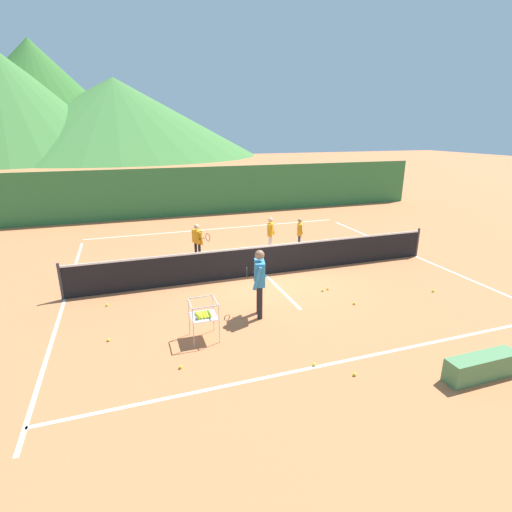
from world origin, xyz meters
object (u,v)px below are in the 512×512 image
(instructor, at_px, (259,277))
(tennis_ball_0, at_px, (109,340))
(student_0, at_px, (198,239))
(tennis_ball_6, at_px, (107,305))
(tennis_net, at_px, (265,260))
(tennis_ball_1, at_px, (433,291))
(ball_cart, at_px, (203,315))
(tennis_ball_7, at_px, (181,367))
(student_1, at_px, (270,232))
(tennis_ball_5, at_px, (314,365))
(tennis_ball_3, at_px, (355,374))
(courtside_bench, at_px, (481,367))
(tennis_ball_4, at_px, (354,303))
(tennis_ball_2, at_px, (328,289))
(tennis_ball_8, at_px, (323,290))
(student_2, at_px, (300,231))

(instructor, bearing_deg, tennis_ball_0, -178.26)
(student_0, bearing_deg, tennis_ball_6, -135.93)
(tennis_net, xyz_separation_m, tennis_ball_1, (4.09, -2.88, -0.47))
(ball_cart, distance_m, tennis_ball_6, 3.29)
(tennis_net, xyz_separation_m, tennis_ball_7, (-3.33, -4.30, -0.47))
(student_1, bearing_deg, tennis_ball_0, -139.04)
(tennis_ball_5, distance_m, tennis_ball_7, 2.63)
(tennis_ball_1, bearing_deg, tennis_net, 144.86)
(tennis_ball_3, bearing_deg, tennis_ball_0, 147.38)
(tennis_ball_6, bearing_deg, courtside_bench, -39.54)
(tennis_ball_3, height_order, tennis_ball_6, same)
(tennis_ball_0, xyz_separation_m, tennis_ball_7, (1.36, -1.54, 0.00))
(instructor, relative_size, tennis_ball_1, 25.23)
(student_0, relative_size, tennis_ball_4, 19.54)
(student_1, distance_m, tennis_ball_4, 5.14)
(tennis_ball_2, relative_size, courtside_bench, 0.05)
(instructor, height_order, tennis_ball_2, instructor)
(tennis_ball_8, bearing_deg, tennis_ball_7, -150.81)
(tennis_ball_2, bearing_deg, student_0, 128.78)
(tennis_ball_5, xyz_separation_m, tennis_ball_6, (-3.94, 4.22, 0.00))
(instructor, xyz_separation_m, student_2, (3.24, 4.62, -0.27))
(instructor, height_order, tennis_ball_3, instructor)
(instructor, height_order, tennis_ball_8, instructor)
(tennis_ball_1, height_order, tennis_ball_5, same)
(tennis_ball_8, relative_size, courtside_bench, 0.05)
(instructor, distance_m, ball_cart, 1.73)
(tennis_ball_0, height_order, tennis_ball_3, same)
(tennis_ball_0, bearing_deg, student_0, 58.74)
(student_1, bearing_deg, tennis_ball_1, -58.74)
(tennis_ball_7, bearing_deg, instructor, 36.87)
(tennis_ball_4, xyz_separation_m, tennis_ball_5, (-2.30, -2.20, 0.00))
(tennis_ball_2, distance_m, tennis_ball_3, 4.13)
(student_0, distance_m, tennis_ball_0, 5.68)
(tennis_ball_7, distance_m, courtside_bench, 5.70)
(ball_cart, relative_size, tennis_ball_2, 13.22)
(courtside_bench, bearing_deg, tennis_ball_8, 100.61)
(student_2, distance_m, courtside_bench, 8.40)
(tennis_net, distance_m, tennis_ball_6, 4.86)
(courtside_bench, bearing_deg, student_0, 113.83)
(student_1, xyz_separation_m, courtside_bench, (0.96, -8.59, -0.57))
(tennis_ball_7, bearing_deg, tennis_ball_2, 28.68)
(tennis_net, height_order, tennis_ball_6, tennis_net)
(tennis_ball_5, bearing_deg, tennis_ball_1, 24.00)
(tennis_ball_1, xyz_separation_m, tennis_ball_6, (-8.85, 2.04, 0.00))
(tennis_ball_2, height_order, courtside_bench, courtside_bench)
(student_2, distance_m, tennis_ball_5, 7.66)
(tennis_ball_0, distance_m, tennis_ball_6, 1.91)
(tennis_ball_0, relative_size, tennis_ball_1, 1.00)
(tennis_ball_2, height_order, tennis_ball_5, same)
(tennis_ball_3, xyz_separation_m, tennis_ball_7, (-3.10, 1.30, 0.00))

